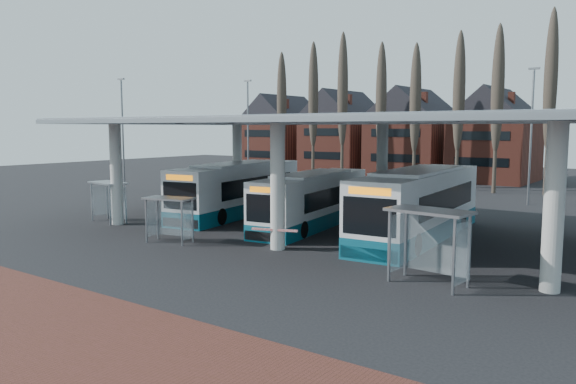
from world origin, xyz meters
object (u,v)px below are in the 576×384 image
Objects in this scene: bus_1 at (313,201)px; shelter_2 at (431,230)px; bus_0 at (239,190)px; bus_2 at (419,205)px; shelter_1 at (171,209)px; shelter_0 at (110,193)px.

bus_1 reaches higher than shelter_2.
bus_1 is at bearing -15.99° from bus_0.
shelter_1 is at bearing -143.42° from bus_2.
bus_0 is 4.03× the size of shelter_2.
shelter_0 is (-17.48, -6.26, 0.08)m from bus_2.
bus_1 is 6.51m from bus_2.
shelter_0 is 1.06× the size of shelter_1.
bus_2 is 8.99m from shelter_2.
bus_0 is at bearing 65.62° from shelter_0.
bus_0 reaches higher than shelter_2.
bus_0 is 4.52× the size of shelter_0.
bus_1 is at bearing 149.23° from shelter_2.
bus_1 is 0.88× the size of bus_2.
shelter_2 is (10.32, -7.91, 0.55)m from bus_1.
bus_2 is 4.18× the size of shelter_2.
shelter_2 reaches higher than shelter_1.
bus_0 is 12.97m from bus_2.
shelter_0 is (-10.98, -6.03, 0.30)m from bus_1.
bus_1 is (6.45, -0.82, -0.15)m from bus_0.
shelter_2 is at bearing -69.01° from bus_2.
bus_1 is at bearing 177.86° from bus_2.
shelter_1 is at bearing -6.47° from shelter_0.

